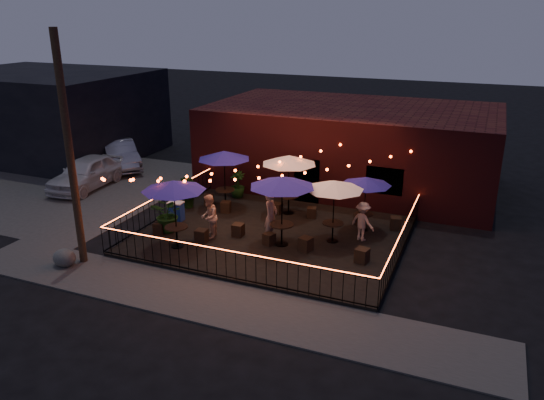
{
  "coord_description": "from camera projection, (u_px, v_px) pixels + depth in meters",
  "views": [
    {
      "loc": [
        7.36,
        -15.77,
        8.48
      ],
      "look_at": [
        -0.25,
        2.51,
        1.37
      ],
      "focal_mm": 35.0,
      "sensor_mm": 36.0,
      "label": 1
    }
  ],
  "objects": [
    {
      "name": "ground",
      "position": [
        252.0,
        258.0,
        19.23
      ],
      "size": [
        110.0,
        110.0,
        0.0
      ],
      "primitive_type": "plane",
      "color": "black",
      "rests_on": "ground"
    },
    {
      "name": "patio",
      "position": [
        273.0,
        236.0,
        20.94
      ],
      "size": [
        10.0,
        8.0,
        0.15
      ],
      "primitive_type": "cube",
      "color": "black",
      "rests_on": "ground"
    },
    {
      "name": "sidewalk",
      "position": [
        208.0,
        300.0,
        16.39
      ],
      "size": [
        18.0,
        2.5,
        0.05
      ],
      "primitive_type": "cube",
      "color": "#3E3C39",
      "rests_on": "ground"
    },
    {
      "name": "parking_lot",
      "position": [
        71.0,
        186.0,
        27.04
      ],
      "size": [
        11.0,
        12.0,
        0.02
      ],
      "primitive_type": "cube",
      "color": "#3E3C39",
      "rests_on": "ground"
    },
    {
      "name": "brick_building",
      "position": [
        351.0,
        146.0,
        26.87
      ],
      "size": [
        14.0,
        8.0,
        4.0
      ],
      "color": "#3B1012",
      "rests_on": "ground"
    },
    {
      "name": "background_building",
      "position": [
        47.0,
        113.0,
        32.71
      ],
      "size": [
        12.0,
        9.0,
        5.0
      ],
      "primitive_type": "cube",
      "color": "black",
      "rests_on": "ground"
    },
    {
      "name": "utility_pole",
      "position": [
        70.0,
        153.0,
        17.57
      ],
      "size": [
        0.26,
        0.26,
        8.0
      ],
      "primitive_type": "cylinder",
      "color": "#352015",
      "rests_on": "ground"
    },
    {
      "name": "fence_front",
      "position": [
        226.0,
        265.0,
        17.26
      ],
      "size": [
        10.0,
        0.04,
        1.04
      ],
      "color": "black",
      "rests_on": "patio"
    },
    {
      "name": "fence_left",
      "position": [
        165.0,
        205.0,
        22.55
      ],
      "size": [
        0.04,
        8.0,
        1.04
      ],
      "rotation": [
        0.0,
        0.0,
        1.57
      ],
      "color": "black",
      "rests_on": "patio"
    },
    {
      "name": "fence_right",
      "position": [
        402.0,
        242.0,
        18.93
      ],
      "size": [
        0.04,
        8.0,
        1.04
      ],
      "rotation": [
        0.0,
        0.0,
        1.57
      ],
      "color": "black",
      "rests_on": "patio"
    },
    {
      "name": "festoon_lights",
      "position": [
        245.0,
        176.0,
        20.22
      ],
      "size": [
        10.02,
        8.72,
        1.32
      ],
      "color": "red",
      "rests_on": "ground"
    },
    {
      "name": "cafe_table_0",
      "position": [
        174.0,
        186.0,
        19.01
      ],
      "size": [
        2.79,
        2.79,
        2.59
      ],
      "rotation": [
        0.0,
        0.0,
        -0.21
      ],
      "color": "black",
      "rests_on": "patio"
    },
    {
      "name": "cafe_table_1",
      "position": [
        224.0,
        156.0,
        23.09
      ],
      "size": [
        2.48,
        2.48,
        2.57
      ],
      "rotation": [
        0.0,
        0.0,
        0.07
      ],
      "color": "black",
      "rests_on": "patio"
    },
    {
      "name": "cafe_table_2",
      "position": [
        282.0,
        183.0,
        19.14
      ],
      "size": [
        2.47,
        2.47,
        2.68
      ],
      "rotation": [
        0.0,
        0.0,
        0.01
      ],
      "color": "black",
      "rests_on": "patio"
    },
    {
      "name": "cafe_table_3",
      "position": [
        289.0,
        161.0,
        22.27
      ],
      "size": [
        2.36,
        2.36,
        2.59
      ],
      "rotation": [
        0.0,
        0.0,
        0.0
      ],
      "color": "black",
      "rests_on": "patio"
    },
    {
      "name": "cafe_table_4",
      "position": [
        335.0,
        186.0,
        19.52
      ],
      "size": [
        2.81,
        2.81,
        2.43
      ],
      "rotation": [
        0.0,
        0.0,
        -0.34
      ],
      "color": "black",
      "rests_on": "patio"
    },
    {
      "name": "cafe_table_5",
      "position": [
        366.0,
        182.0,
        20.64
      ],
      "size": [
        2.46,
        2.46,
        2.22
      ],
      "rotation": [
        0.0,
        0.0,
        0.26
      ],
      "color": "black",
      "rests_on": "patio"
    },
    {
      "name": "bistro_chair_0",
      "position": [
        159.0,
        228.0,
        20.89
      ],
      "size": [
        0.46,
        0.46,
        0.46
      ],
      "primitive_type": "cube",
      "rotation": [
        0.0,
        0.0,
        0.21
      ],
      "color": "black",
      "rests_on": "patio"
    },
    {
      "name": "bistro_chair_1",
      "position": [
        202.0,
        236.0,
        20.11
      ],
      "size": [
        0.46,
        0.46,
        0.5
      ],
      "primitive_type": "cube",
      "rotation": [
        0.0,
        0.0,
        3.22
      ],
      "color": "black",
      "rests_on": "patio"
    },
    {
      "name": "bistro_chair_2",
      "position": [
        209.0,
        199.0,
        24.0
      ],
      "size": [
        0.55,
        0.55,
        0.49
      ],
      "primitive_type": "cube",
      "rotation": [
        0.0,
        0.0,
        0.42
      ],
      "color": "black",
      "rests_on": "patio"
    },
    {
      "name": "bistro_chair_3",
      "position": [
        226.0,
        207.0,
        23.1
      ],
      "size": [
        0.5,
        0.5,
        0.48
      ],
      "primitive_type": "cube",
      "rotation": [
        0.0,
        0.0,
        3.4
      ],
      "color": "black",
      "rests_on": "patio"
    },
    {
      "name": "bistro_chair_4",
      "position": [
        238.0,
        230.0,
        20.68
      ],
      "size": [
        0.42,
        0.42,
        0.49
      ],
      "primitive_type": "cube",
      "rotation": [
        0.0,
        0.0,
        0.03
      ],
      "color": "black",
      "rests_on": "patio"
    },
    {
      "name": "bistro_chair_5",
      "position": [
        269.0,
        239.0,
        19.9
      ],
      "size": [
        0.49,
        0.49,
        0.45
      ],
      "primitive_type": "cube",
      "rotation": [
        0.0,
        0.0,
        2.77
      ],
      "color": "black",
      "rests_on": "patio"
    },
    {
      "name": "bistro_chair_6",
      "position": [
        277.0,
        208.0,
        22.97
      ],
      "size": [
        0.43,
        0.43,
        0.46
      ],
      "primitive_type": "cube",
      "rotation": [
        0.0,
        0.0,
        -0.12
      ],
      "color": "black",
      "rests_on": "patio"
    },
    {
      "name": "bistro_chair_7",
      "position": [
        312.0,
        213.0,
        22.51
      ],
      "size": [
        0.45,
        0.45,
        0.44
      ],
      "primitive_type": "cube",
      "rotation": [
        0.0,
        0.0,
        3.37
      ],
      "color": "black",
      "rests_on": "patio"
    },
    {
      "name": "bistro_chair_8",
      "position": [
        306.0,
        244.0,
        19.41
      ],
      "size": [
        0.54,
        0.54,
        0.51
      ],
      "primitive_type": "cube",
      "rotation": [
        0.0,
        0.0,
        -0.31
      ],
      "color": "black",
      "rests_on": "patio"
    },
    {
      "name": "bistro_chair_9",
      "position": [
        362.0,
        255.0,
        18.51
      ],
      "size": [
        0.51,
        0.51,
        0.51
      ],
      "primitive_type": "cube",
      "rotation": [
        0.0,
        0.0,
        2.93
      ],
      "color": "black",
      "rests_on": "patio"
    },
    {
      "name": "bistro_chair_10",
      "position": [
        358.0,
        219.0,
        21.84
      ],
      "size": [
        0.45,
        0.45,
        0.42
      ],
      "primitive_type": "cube",
      "rotation": [
        0.0,
        0.0,
        0.37
      ],
      "color": "black",
      "rests_on": "patio"
    },
    {
      "name": "bistro_chair_11",
      "position": [
        396.0,
        223.0,
        21.32
      ],
      "size": [
        0.51,
        0.51,
        0.5
      ],
      "primitive_type": "cube",
      "rotation": [
        0.0,
        0.0,
        3.37
      ],
      "color": "black",
      "rests_on": "patio"
    },
    {
      "name": "patron_a",
      "position": [
        271.0,
        216.0,
        20.15
      ],
      "size": [
        0.48,
        0.71,
        1.91
      ],
      "primitive_type": "imported",
      "rotation": [
        0.0,
        0.0,
        1.54
      ],
      "color": "#D0A48E",
      "rests_on": "patio"
    },
    {
      "name": "patron_b",
      "position": [
        209.0,
        217.0,
        20.28
      ],
      "size": [
        0.88,
        1.0,
        1.74
      ],
      "primitive_type": "imported",
      "rotation": [
        0.0,
        0.0,
        -1.27
      ],
      "color": "#DDB48C",
      "rests_on": "patio"
    },
    {
      "name": "patron_c",
      "position": [
        363.0,
        221.0,
        20.12
      ],
      "size": [
        1.14,
        0.93,
        1.54
      ],
      "primitive_type": "imported",
      "rotation": [
        0.0,
        0.0,
        2.72
      ],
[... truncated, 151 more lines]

